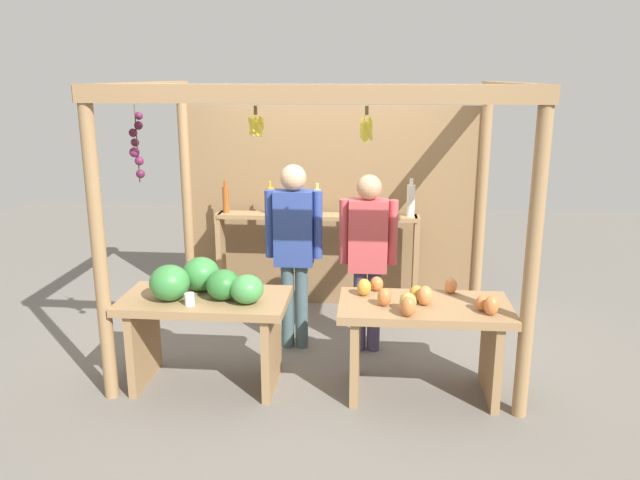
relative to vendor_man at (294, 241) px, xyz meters
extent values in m
plane|color=slate|center=(0.23, 0.05, -0.95)|extent=(12.00, 12.00, 0.00)
cylinder|color=#99754C|center=(-1.23, -0.99, 0.17)|extent=(0.10, 0.10, 2.24)
cylinder|color=#99754C|center=(1.70, -0.99, 0.17)|extent=(0.10, 0.10, 2.24)
cylinder|color=#99754C|center=(-1.23, 1.09, 0.17)|extent=(0.10, 0.10, 2.24)
cylinder|color=#99754C|center=(1.70, 1.09, 0.17)|extent=(0.10, 0.10, 2.24)
cube|color=#99754C|center=(0.23, -0.99, 1.22)|extent=(3.03, 0.12, 0.12)
cube|color=#99754C|center=(-1.23, 0.05, 1.22)|extent=(0.12, 2.18, 0.12)
cube|color=#99754C|center=(1.70, 0.05, 1.22)|extent=(0.12, 2.18, 0.12)
cube|color=olive|center=(0.23, 1.11, 0.05)|extent=(2.93, 0.04, 2.01)
cylinder|color=brown|center=(-0.13, -0.85, 1.11)|extent=(0.02, 0.02, 0.06)
ellipsoid|color=yellow|center=(-0.10, -0.85, 1.03)|extent=(0.04, 0.08, 0.12)
ellipsoid|color=yellow|center=(-0.11, -0.84, 0.99)|extent=(0.06, 0.07, 0.12)
ellipsoid|color=yellow|center=(-0.13, -0.81, 1.01)|extent=(0.07, 0.04, 0.12)
ellipsoid|color=yellow|center=(-0.15, -0.83, 1.03)|extent=(0.05, 0.05, 0.12)
ellipsoid|color=yellow|center=(-0.16, -0.84, 1.00)|extent=(0.06, 0.07, 0.12)
ellipsoid|color=yellow|center=(-0.15, -0.86, 1.00)|extent=(0.05, 0.06, 0.12)
ellipsoid|color=yellow|center=(-0.15, -0.89, 1.03)|extent=(0.07, 0.06, 0.12)
ellipsoid|color=yellow|center=(-0.13, -0.87, 0.99)|extent=(0.06, 0.04, 0.12)
ellipsoid|color=yellow|center=(-0.11, -0.88, 0.99)|extent=(0.06, 0.06, 0.12)
cylinder|color=brown|center=(0.60, -0.81, 1.11)|extent=(0.02, 0.02, 0.06)
ellipsoid|color=yellow|center=(0.62, -0.81, 1.01)|extent=(0.04, 0.07, 0.15)
ellipsoid|color=yellow|center=(0.62, -0.79, 0.99)|extent=(0.08, 0.08, 0.16)
ellipsoid|color=yellow|center=(0.60, -0.77, 0.99)|extent=(0.07, 0.04, 0.15)
ellipsoid|color=yellow|center=(0.57, -0.79, 1.00)|extent=(0.05, 0.06, 0.16)
ellipsoid|color=yellow|center=(0.58, -0.82, 0.98)|extent=(0.06, 0.07, 0.16)
ellipsoid|color=yellow|center=(0.59, -0.83, 0.98)|extent=(0.06, 0.05, 0.15)
ellipsoid|color=yellow|center=(0.62, -0.82, 0.98)|extent=(0.08, 0.08, 0.16)
cylinder|color=#4C422D|center=(-1.01, -0.71, 0.87)|extent=(0.01, 0.01, 0.55)
sphere|color=#511938|center=(-0.98, -0.72, 1.06)|extent=(0.06, 0.06, 0.06)
sphere|color=#47142D|center=(-0.99, -0.72, 1.00)|extent=(0.06, 0.06, 0.06)
sphere|color=#47142D|center=(-1.03, -0.73, 0.95)|extent=(0.06, 0.06, 0.06)
sphere|color=#601E42|center=(-1.04, -0.69, 0.88)|extent=(0.06, 0.06, 0.06)
sphere|color=#601E42|center=(-1.03, -0.73, 0.81)|extent=(0.07, 0.07, 0.07)
sphere|color=#601E42|center=(-1.00, -0.72, 0.75)|extent=(0.06, 0.06, 0.06)
sphere|color=#511938|center=(-0.99, -0.74, 0.66)|extent=(0.06, 0.06, 0.06)
cube|color=#99754C|center=(-0.57, -0.73, -0.28)|extent=(1.23, 0.64, 0.06)
cube|color=#99754C|center=(-1.07, -0.73, -0.63)|extent=(0.06, 0.58, 0.64)
cube|color=#99754C|center=(-0.08, -0.73, -0.63)|extent=(0.06, 0.58, 0.64)
ellipsoid|color=#2D7533|center=(-0.42, -0.77, -0.14)|extent=(0.34, 0.34, 0.22)
ellipsoid|color=#429347|center=(-0.23, -0.83, -0.15)|extent=(0.34, 0.34, 0.21)
ellipsoid|color=#38843D|center=(-0.64, -0.58, -0.12)|extent=(0.37, 0.37, 0.26)
ellipsoid|color=#38843D|center=(-0.81, -0.81, -0.12)|extent=(0.38, 0.38, 0.26)
cylinder|color=white|center=(-0.63, -0.91, -0.21)|extent=(0.07, 0.07, 0.09)
cube|color=#99754C|center=(1.04, -0.73, -0.28)|extent=(1.23, 0.64, 0.06)
cube|color=#99754C|center=(0.55, -0.73, -0.63)|extent=(0.06, 0.58, 0.64)
cube|color=#99754C|center=(1.53, -0.73, -0.63)|extent=(0.06, 0.58, 0.64)
ellipsoid|color=#E07F47|center=(1.25, -0.48, -0.19)|extent=(0.12, 0.12, 0.11)
ellipsoid|color=#CC7038|center=(0.69, -0.48, -0.20)|extent=(0.13, 0.13, 0.11)
ellipsoid|color=gold|center=(0.98, -0.67, -0.19)|extent=(0.11, 0.11, 0.12)
ellipsoid|color=#CC7038|center=(0.91, -0.99, -0.18)|extent=(0.12, 0.12, 0.14)
ellipsoid|color=#CC7038|center=(1.43, -0.83, -0.20)|extent=(0.12, 0.12, 0.11)
ellipsoid|color=#CC7038|center=(0.75, -0.80, -0.19)|extent=(0.14, 0.14, 0.13)
ellipsoid|color=#E07F47|center=(1.04, -0.76, -0.18)|extent=(0.15, 0.15, 0.14)
ellipsoid|color=#B79E47|center=(0.91, -0.88, -0.19)|extent=(0.15, 0.15, 0.13)
ellipsoid|color=gold|center=(0.60, -0.59, -0.19)|extent=(0.13, 0.13, 0.13)
ellipsoid|color=#CC7038|center=(1.48, -0.91, -0.18)|extent=(0.11, 0.11, 0.14)
cube|color=#99754C|center=(-0.84, 0.83, -0.45)|extent=(0.05, 0.20, 1.00)
cube|color=#99754C|center=(1.07, 0.83, -0.45)|extent=(0.05, 0.20, 1.00)
cube|color=#99754C|center=(0.12, 0.83, 0.03)|extent=(1.91, 0.22, 0.04)
cylinder|color=#994C1E|center=(-0.77, 0.83, 0.17)|extent=(0.06, 0.06, 0.25)
cylinder|color=#994C1E|center=(-0.77, 0.83, 0.33)|extent=(0.03, 0.03, 0.06)
cylinder|color=gold|center=(-0.34, 0.83, 0.17)|extent=(0.07, 0.07, 0.26)
cylinder|color=gold|center=(-0.34, 0.83, 0.33)|extent=(0.03, 0.03, 0.06)
cylinder|color=#D8B266|center=(0.12, 0.83, 0.17)|extent=(0.08, 0.08, 0.24)
cylinder|color=#D8B266|center=(0.12, 0.83, 0.32)|extent=(0.04, 0.04, 0.06)
cylinder|color=silver|center=(0.56, 0.83, 0.16)|extent=(0.06, 0.06, 0.22)
cylinder|color=silver|center=(0.56, 0.83, 0.30)|extent=(0.03, 0.03, 0.06)
cylinder|color=silver|center=(1.00, 0.83, 0.20)|extent=(0.08, 0.08, 0.30)
cylinder|color=silver|center=(1.00, 0.83, 0.38)|extent=(0.03, 0.03, 0.06)
cylinder|color=#435A5F|center=(-0.06, 0.00, -0.58)|extent=(0.11, 0.11, 0.75)
cylinder|color=#435A5F|center=(0.06, 0.00, -0.58)|extent=(0.11, 0.11, 0.75)
cube|color=#2D428C|center=(0.00, 0.00, 0.11)|extent=(0.32, 0.19, 0.63)
cylinder|color=#2D428C|center=(-0.20, 0.00, 0.14)|extent=(0.08, 0.08, 0.57)
cylinder|color=#2D428C|center=(0.20, 0.00, 0.14)|extent=(0.08, 0.08, 0.57)
sphere|color=tan|center=(0.00, 0.00, 0.53)|extent=(0.22, 0.22, 0.22)
cylinder|color=#413C5C|center=(0.56, -0.01, -0.60)|extent=(0.11, 0.11, 0.71)
cylinder|color=#413C5C|center=(0.68, -0.01, -0.60)|extent=(0.11, 0.11, 0.71)
cube|color=#BF474C|center=(0.62, -0.01, 0.06)|extent=(0.32, 0.19, 0.60)
cylinder|color=#BF474C|center=(0.42, -0.01, 0.09)|extent=(0.08, 0.08, 0.54)
cylinder|color=#BF474C|center=(0.82, -0.01, 0.09)|extent=(0.08, 0.08, 0.54)
sphere|color=tan|center=(0.62, -0.01, 0.46)|extent=(0.21, 0.21, 0.21)
camera|label=1|loc=(0.67, -5.02, 1.34)|focal=35.24mm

